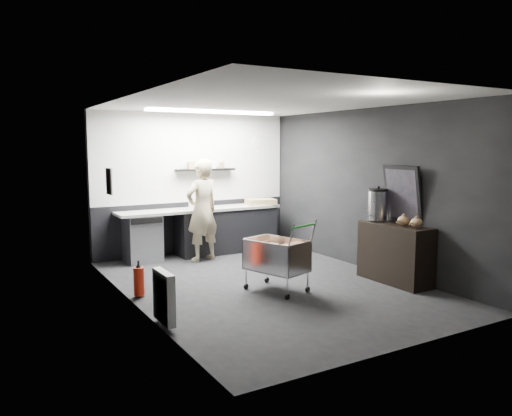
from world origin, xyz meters
TOP-DOWN VIEW (x-y plane):
  - floor at (0.00, 0.00)m, footprint 5.50×5.50m
  - ceiling at (0.00, 0.00)m, footprint 5.50×5.50m
  - wall_back at (0.00, 2.75)m, footprint 5.50×0.00m
  - wall_front at (0.00, -2.75)m, footprint 5.50×0.00m
  - wall_left at (-2.00, 0.00)m, footprint 0.00×5.50m
  - wall_right at (2.00, 0.00)m, footprint 0.00×5.50m
  - kitchen_wall_panel at (0.00, 2.73)m, footprint 3.95×0.02m
  - dado_panel at (0.00, 2.73)m, footprint 3.95×0.02m
  - floating_shelf at (0.20, 2.62)m, footprint 1.20×0.22m
  - wall_clock at (1.40, 2.72)m, footprint 0.20×0.03m
  - poster at (-1.98, 1.30)m, footprint 0.02×0.30m
  - poster_red_band at (-1.98, 1.30)m, footprint 0.02×0.22m
  - radiator at (-1.94, -0.90)m, footprint 0.10×0.50m
  - ceiling_strip at (0.00, 1.85)m, footprint 2.40×0.20m
  - prep_counter at (0.14, 2.42)m, footprint 3.20×0.61m
  - person at (-0.17, 1.97)m, footprint 0.76×0.59m
  - shopping_cart at (-0.05, -0.34)m, footprint 0.81×1.08m
  - sideboard at (1.77, -0.83)m, footprint 0.51×1.19m
  - fire_extinguisher at (-1.85, 0.36)m, footprint 0.15×0.15m
  - cardboard_box at (1.29, 2.37)m, footprint 0.65×0.55m
  - pink_tub at (0.03, 2.42)m, footprint 0.23×0.23m
  - white_container at (-0.17, 2.37)m, footprint 0.22×0.20m

SIDE VIEW (x-z plane):
  - floor at x=0.00m, z-range 0.00..0.00m
  - fire_extinguisher at x=-1.85m, z-range -0.01..0.48m
  - radiator at x=-1.94m, z-range 0.05..0.65m
  - prep_counter at x=0.14m, z-range 0.01..0.91m
  - shopping_cart at x=-0.05m, z-range -0.02..0.99m
  - dado_panel at x=0.00m, z-range 0.00..1.00m
  - sideboard at x=1.77m, z-range -0.32..1.46m
  - person at x=-0.17m, z-range 0.00..1.84m
  - cardboard_box at x=1.29m, z-range 0.90..1.01m
  - white_container at x=-0.17m, z-range 0.90..1.06m
  - pink_tub at x=0.03m, z-range 0.90..1.13m
  - wall_back at x=0.00m, z-range -1.40..4.10m
  - wall_front at x=0.00m, z-range -1.40..4.10m
  - wall_left at x=-2.00m, z-range -1.40..4.10m
  - wall_right at x=2.00m, z-range -1.40..4.10m
  - poster at x=-1.98m, z-range 1.35..1.75m
  - floating_shelf at x=0.20m, z-range 1.60..1.64m
  - poster_red_band at x=-1.98m, z-range 1.57..1.67m
  - kitchen_wall_panel at x=0.00m, z-range 1.00..2.70m
  - wall_clock at x=1.40m, z-range 2.05..2.25m
  - ceiling_strip at x=0.00m, z-range 2.65..2.69m
  - ceiling at x=0.00m, z-range 2.70..2.70m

